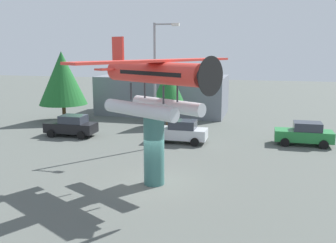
% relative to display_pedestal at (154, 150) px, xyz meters
% --- Properties ---
extents(ground_plane, '(140.00, 140.00, 0.00)m').
position_rel_display_pedestal_xyz_m(ground_plane, '(0.00, 0.00, -1.90)').
color(ground_plane, '#515651').
extents(display_pedestal, '(1.10, 1.10, 3.81)m').
position_rel_display_pedestal_xyz_m(display_pedestal, '(0.00, 0.00, 0.00)').
color(display_pedestal, '#386B66').
rests_on(display_pedestal, ground).
extents(floatplane_monument, '(7.08, 9.62, 4.00)m').
position_rel_display_pedestal_xyz_m(floatplane_monument, '(0.11, -0.06, 3.58)').
color(floatplane_monument, silver).
rests_on(floatplane_monument, display_pedestal).
extents(car_near_black, '(4.20, 2.02, 1.76)m').
position_rel_display_pedestal_xyz_m(car_near_black, '(-9.84, 9.15, -1.02)').
color(car_near_black, black).
rests_on(car_near_black, ground).
extents(car_mid_silver, '(4.20, 2.02, 1.76)m').
position_rel_display_pedestal_xyz_m(car_mid_silver, '(-0.61, 9.21, -1.02)').
color(car_mid_silver, silver).
rests_on(car_mid_silver, ground).
extents(car_far_green, '(4.20, 2.02, 1.76)m').
position_rel_display_pedestal_xyz_m(car_far_green, '(8.60, 10.80, -1.02)').
color(car_far_green, '#237A38').
rests_on(car_far_green, ground).
extents(streetlight_primary, '(1.84, 0.28, 8.92)m').
position_rel_display_pedestal_xyz_m(streetlight_primary, '(-1.88, 7.27, 3.20)').
color(streetlight_primary, gray).
rests_on(streetlight_primary, ground).
extents(storefront_building, '(13.78, 7.11, 4.19)m').
position_rel_display_pedestal_xyz_m(storefront_building, '(-5.38, 22.00, 0.19)').
color(storefront_building, slate).
rests_on(storefront_building, ground).
extents(tree_west, '(4.69, 4.69, 6.92)m').
position_rel_display_pedestal_xyz_m(tree_west, '(-13.76, 14.87, 2.41)').
color(tree_west, brown).
rests_on(tree_west, ground).
extents(tree_east, '(3.16, 3.16, 5.59)m').
position_rel_display_pedestal_xyz_m(tree_east, '(-3.07, 15.05, 1.91)').
color(tree_east, brown).
rests_on(tree_east, ground).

